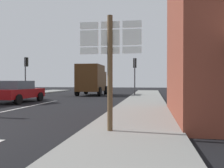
{
  "coord_description": "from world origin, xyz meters",
  "views": [
    {
      "loc": [
        6.95,
        -5.59,
        1.46
      ],
      "look_at": [
        4.07,
        12.47,
        1.23
      ],
      "focal_mm": 40.32,
      "sensor_mm": 36.0,
      "label": 1
    }
  ],
  "objects": [
    {
      "name": "traffic_light_far_right",
      "position": [
        5.34,
        18.2,
        2.67
      ],
      "size": [
        0.3,
        0.49,
        3.6
      ],
      "color": "#47474C",
      "rests_on": "ground"
    },
    {
      "name": "sedan_far",
      "position": [
        -1.98,
        10.08,
        0.76
      ],
      "size": [
        2.16,
        4.29,
        1.47
      ],
      "color": "maroon",
      "rests_on": "ground"
    },
    {
      "name": "ground_plane",
      "position": [
        0.0,
        10.0,
        0.0
      ],
      "size": [
        80.0,
        80.0,
        0.0
      ],
      "primitive_type": "plane",
      "color": "black"
    },
    {
      "name": "lane_centre_stripe",
      "position": [
        0.0,
        6.0,
        0.01
      ],
      "size": [
        0.16,
        12.0,
        0.01
      ],
      "primitive_type": "cube",
      "color": "silver",
      "rests_on": "ground"
    },
    {
      "name": "delivery_truck",
      "position": [
        0.93,
        19.18,
        1.65
      ],
      "size": [
        2.51,
        5.01,
        3.05
      ],
      "color": "#4C2D14",
      "rests_on": "ground"
    },
    {
      "name": "route_sign_post",
      "position": [
        5.84,
        1.01,
        2.0
      ],
      "size": [
        1.66,
        0.14,
        3.2
      ],
      "color": "brown",
      "rests_on": "ground"
    },
    {
      "name": "sidewalk_right",
      "position": [
        6.41,
        8.0,
        0.07
      ],
      "size": [
        2.74,
        44.0,
        0.14
      ],
      "primitive_type": "cube",
      "color": "gray",
      "rests_on": "ground"
    },
    {
      "name": "traffic_light_far_left",
      "position": [
        -5.34,
        17.58,
        2.8
      ],
      "size": [
        0.3,
        0.49,
        3.79
      ],
      "color": "#47474C",
      "rests_on": "ground"
    }
  ]
}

